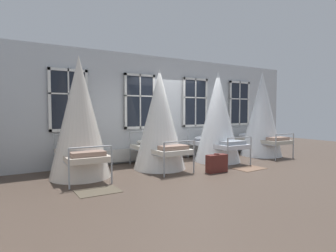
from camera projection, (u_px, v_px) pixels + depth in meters
The scene contains 10 objects.
ground at pixel (186, 164), 8.13m from camera, with size 19.35×19.35×0.00m, color #4C3D33.
back_wall_with_windows at pixel (167, 109), 8.94m from camera, with size 10.44×0.10×3.18m, color silver.
window_bank at pixel (169, 128), 8.87m from camera, with size 7.08×0.10×2.53m.
cot_first at pixel (80, 119), 6.42m from camera, with size 1.38×1.91×2.78m.
cot_second at pixel (160, 121), 7.41m from camera, with size 1.38×1.90×2.61m.
cot_third at pixel (218, 118), 8.46m from camera, with size 1.38×1.91×2.69m.
cot_fourth at pixel (262, 115), 9.57m from camera, with size 1.38×1.90×2.82m.
rug_first at pixel (98, 191), 5.32m from camera, with size 0.80×0.56×0.01m, color brown.
rug_third at pixel (249, 168), 7.44m from camera, with size 0.80×0.56×0.01m, color brown.
suitcase_dark at pixel (217, 163), 6.99m from camera, with size 0.56×0.22×0.47m.
Camera 1 is at (-4.65, -6.60, 1.53)m, focal length 30.16 mm.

